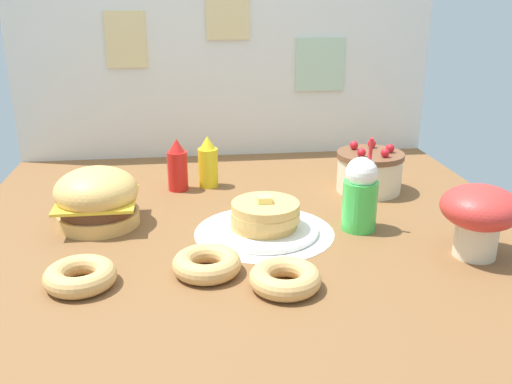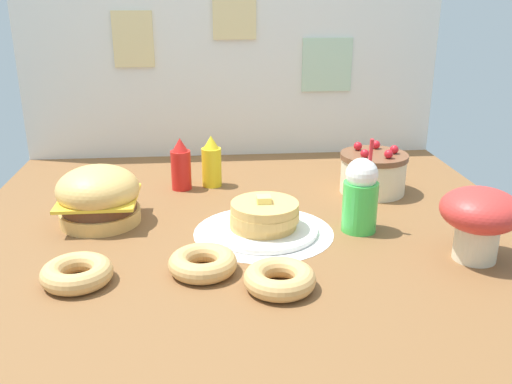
% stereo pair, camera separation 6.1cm
% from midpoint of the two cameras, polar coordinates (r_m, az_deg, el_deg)
% --- Properties ---
extents(ground_plane, '(1.97, 1.93, 0.02)m').
position_cam_midpoint_polar(ground_plane, '(1.91, -1.55, -4.26)').
color(ground_plane, brown).
extents(back_wall, '(1.97, 0.04, 0.86)m').
position_cam_midpoint_polar(back_wall, '(2.72, -3.69, 12.69)').
color(back_wall, silver).
rests_on(back_wall, ground_plane).
extents(doily_mat, '(0.47, 0.47, 0.00)m').
position_cam_midpoint_polar(doily_mat, '(1.90, -0.08, -4.09)').
color(doily_mat, white).
rests_on(doily_mat, ground_plane).
extents(burger, '(0.28, 0.28, 0.20)m').
position_cam_midpoint_polar(burger, '(2.01, -16.67, -0.61)').
color(burger, '#DBA859').
rests_on(burger, ground_plane).
extents(pancake_stack, '(0.36, 0.36, 0.13)m').
position_cam_midpoint_polar(pancake_stack, '(1.88, -0.05, -2.79)').
color(pancake_stack, white).
rests_on(pancake_stack, doily_mat).
extents(layer_cake, '(0.27, 0.27, 0.19)m').
position_cam_midpoint_polar(layer_cake, '(2.30, 10.69, 2.08)').
color(layer_cake, beige).
rests_on(layer_cake, ground_plane).
extents(ketchup_bottle, '(0.08, 0.08, 0.21)m').
position_cam_midpoint_polar(ketchup_bottle, '(2.30, -8.73, 2.58)').
color(ketchup_bottle, red).
rests_on(ketchup_bottle, ground_plane).
extents(mustard_bottle, '(0.08, 0.08, 0.21)m').
position_cam_midpoint_polar(mustard_bottle, '(2.32, -5.64, 2.92)').
color(mustard_bottle, yellow).
rests_on(mustard_bottle, ground_plane).
extents(cream_soda_cup, '(0.12, 0.12, 0.32)m').
position_cam_midpoint_polar(cream_soda_cup, '(1.91, 9.64, -0.23)').
color(cream_soda_cup, green).
rests_on(cream_soda_cup, ground_plane).
extents(donut_pink_glaze, '(0.20, 0.20, 0.06)m').
position_cam_midpoint_polar(donut_pink_glaze, '(1.64, -18.43, -8.03)').
color(donut_pink_glaze, tan).
rests_on(donut_pink_glaze, ground_plane).
extents(donut_chocolate, '(0.20, 0.20, 0.06)m').
position_cam_midpoint_polar(donut_chocolate, '(1.63, -6.09, -7.20)').
color(donut_chocolate, tan).
rests_on(donut_chocolate, ground_plane).
extents(donut_vanilla, '(0.20, 0.20, 0.06)m').
position_cam_midpoint_polar(donut_vanilla, '(1.55, 1.84, -8.69)').
color(donut_vanilla, tan).
rests_on(donut_vanilla, ground_plane).
extents(mushroom_stool, '(0.24, 0.24, 0.22)m').
position_cam_midpoint_polar(mushroom_stool, '(1.80, 20.84, -2.08)').
color(mushroom_stool, beige).
rests_on(mushroom_stool, ground_plane).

